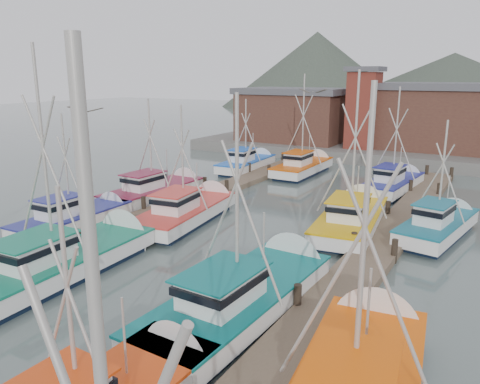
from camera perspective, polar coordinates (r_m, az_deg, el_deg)
The scene contains 21 objects.
ground at distance 22.87m, azimuth -4.97°, elevation -8.80°, with size 260.00×260.00×0.00m, color #546461.
dock_left at distance 29.94m, azimuth -11.43°, elevation -3.04°, with size 2.30×46.00×1.50m.
dock_right at distance 23.44m, azimuth 15.30°, elevation -8.13°, with size 2.30×46.00×1.50m.
quay at distance 56.08m, azimuth 17.59°, elevation 4.91°, with size 44.00×16.00×1.20m, color slate.
shed_left at distance 57.26m, azimuth 6.50°, elevation 9.42°, with size 12.72×8.48×6.20m.
shed_center at distance 54.61m, azimuth 24.09°, elevation 8.45°, with size 14.84×9.54×6.90m.
lookout_tower at distance 52.20m, azimuth 14.79°, elevation 9.95°, with size 3.60×3.60×8.50m.
distant_hills at distance 142.18m, azimuth 20.67°, elevation 9.58°, with size 175.00×140.00×42.00m.
boat_4 at distance 23.07m, azimuth -20.11°, elevation -7.59°, with size 4.46×10.50×11.11m.
boat_5 at distance 18.47m, azimuth 1.05°, elevation -12.24°, with size 3.83×10.40×9.28m.
boat_6 at distance 29.21m, azimuth -19.02°, elevation -3.02°, with size 3.07×8.00×7.44m.
boat_7 at distance 14.14m, azimuth 14.19°, elevation -21.76°, with size 4.28×10.16×9.67m.
boat_8 at distance 29.35m, azimuth -6.14°, elevation -2.23°, with size 4.06×9.60×8.03m.
boat_9 at distance 28.58m, azimuth 13.60°, elevation -2.98°, with size 4.19×10.00×10.05m.
boat_10 at distance 34.75m, azimuth -9.85°, elevation 0.21°, with size 3.40×9.10×8.09m.
boat_11 at distance 28.72m, azimuth 23.21°, elevation -3.69°, with size 3.65×8.21×7.20m.
boat_12 at distance 43.73m, azimuth 7.89°, elevation 3.13°, with size 3.89×9.03×9.77m.
boat_13 at distance 38.54m, azimuth 18.37°, elevation 1.06°, with size 3.48×8.64×8.75m.
boat_14 at distance 44.93m, azimuth 1.07°, elevation 3.54°, with size 3.12×8.60×7.43m.
gull_near at distance 16.80m, azimuth -18.35°, elevation 9.40°, with size 1.55×0.63×0.24m.
gull_far at distance 21.87m, azimuth 8.87°, elevation 12.01°, with size 1.48×0.65×0.24m.
Camera 1 is at (12.38, -17.07, 8.85)m, focal length 35.00 mm.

